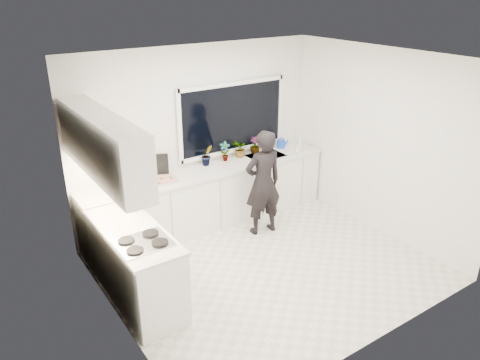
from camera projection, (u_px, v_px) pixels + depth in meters
floor at (267, 267)px, 6.22m from camera, size 4.00×3.50×0.02m
wall_back at (198, 136)px, 7.03m from camera, size 4.00×0.02×2.70m
wall_left at (110, 215)px, 4.65m from camera, size 0.02×3.50×2.70m
wall_right at (380, 143)px, 6.73m from camera, size 0.02×3.50×2.70m
ceiling at (273, 59)px, 5.16m from camera, size 4.00×3.50×0.02m
window at (233, 118)px, 7.24m from camera, size 1.80×0.02×1.00m
base_cabinets_back at (210, 198)px, 7.15m from camera, size 3.92×0.58×0.88m
base_cabinets_left at (136, 266)px, 5.45m from camera, size 0.58×1.60×0.88m
countertop_back at (210, 170)px, 6.96m from camera, size 3.94×0.62×0.04m
countertop_left at (132, 231)px, 5.27m from camera, size 0.62×1.60×0.04m
upper_cabinets at (102, 145)px, 5.10m from camera, size 0.34×2.10×0.70m
sink at (266, 158)px, 7.53m from camera, size 0.58×0.42×0.14m
faucet at (258, 146)px, 7.62m from camera, size 0.03×0.03×0.22m
stovetop at (143, 242)px, 4.98m from camera, size 0.56×0.48×0.03m
person at (263, 183)px, 6.79m from camera, size 0.62×0.45×1.59m
pizza_tray at (161, 181)px, 6.52m from camera, size 0.50×0.40×0.03m
pizza at (161, 180)px, 6.51m from camera, size 0.45×0.36×0.01m
watering_can at (281, 144)px, 7.83m from camera, size 0.15×0.15×0.13m
paper_towel_roll at (130, 176)px, 6.37m from camera, size 0.14×0.14×0.26m
knife_block at (132, 176)px, 6.43m from camera, size 0.15×0.13×0.22m
utensil_crock at (133, 204)px, 5.68m from camera, size 0.17×0.17×0.16m
picture_frame_large at (121, 173)px, 6.43m from camera, size 0.21×0.09×0.28m
picture_frame_small at (160, 164)px, 6.73m from camera, size 0.24×0.11×0.30m
herb_plants at (234, 150)px, 7.31m from camera, size 1.10×0.28×0.32m
soap_bottles at (299, 144)px, 7.64m from camera, size 0.16×0.15×0.28m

